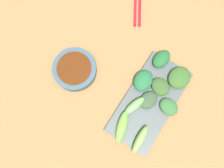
# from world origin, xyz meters

# --- Properties ---
(tabletop) EXTENTS (2.10, 2.10, 0.02)m
(tabletop) POSITION_xyz_m (0.00, 0.00, 0.01)
(tabletop) COLOR olive
(tabletop) RESTS_ON ground
(sauce_bowl) EXTENTS (0.13, 0.13, 0.03)m
(sauce_bowl) POSITION_xyz_m (-0.13, -0.04, 0.04)
(sauce_bowl) COLOR #334B58
(sauce_bowl) RESTS_ON tabletop
(serving_plate) EXTENTS (0.14, 0.29, 0.01)m
(serving_plate) POSITION_xyz_m (0.11, 0.00, 0.03)
(serving_plate) COLOR #434C4D
(serving_plate) RESTS_ON tabletop
(broccoli_leafy_0) EXTENTS (0.06, 0.07, 0.02)m
(broccoli_leafy_0) POSITION_xyz_m (0.11, 0.00, 0.04)
(broccoli_leafy_0) COLOR #2D462D
(broccoli_leafy_0) RESTS_ON serving_plate
(broccoli_stalk_1) EXTENTS (0.03, 0.09, 0.03)m
(broccoli_stalk_1) POSITION_xyz_m (0.15, -0.11, 0.05)
(broccoli_stalk_1) COLOR #75A94C
(broccoli_stalk_1) RESTS_ON serving_plate
(broccoli_stalk_2) EXTENTS (0.04, 0.08, 0.03)m
(broccoli_stalk_2) POSITION_xyz_m (0.08, -0.04, 0.05)
(broccoli_stalk_2) COLOR #67A855
(broccoli_stalk_2) RESTS_ON serving_plate
(broccoli_stalk_3) EXTENTS (0.05, 0.10, 0.03)m
(broccoli_stalk_3) POSITION_xyz_m (0.08, -0.11, 0.05)
(broccoli_stalk_3) COLOR #64B33E
(broccoli_stalk_3) RESTS_ON serving_plate
(broccoli_leafy_4) EXTENTS (0.06, 0.07, 0.03)m
(broccoli_leafy_4) POSITION_xyz_m (0.07, 0.04, 0.05)
(broccoli_leafy_4) COLOR #1E5B34
(broccoli_leafy_4) RESTS_ON serving_plate
(broccoli_leafy_5) EXTENTS (0.06, 0.06, 0.02)m
(broccoli_leafy_5) POSITION_xyz_m (0.17, 0.01, 0.04)
(broccoli_leafy_5) COLOR #2E5C2F
(broccoli_leafy_5) RESTS_ON serving_plate
(broccoli_leafy_6) EXTENTS (0.05, 0.07, 0.03)m
(broccoli_leafy_6) POSITION_xyz_m (0.08, 0.13, 0.05)
(broccoli_leafy_6) COLOR #1D552A
(broccoli_leafy_6) RESTS_ON serving_plate
(broccoli_leafy_7) EXTENTS (0.07, 0.08, 0.02)m
(broccoli_leafy_7) POSITION_xyz_m (0.15, 0.11, 0.04)
(broccoli_leafy_7) COLOR #2E5523
(broccoli_leafy_7) RESTS_ON serving_plate
(broccoli_leafy_8) EXTENTS (0.07, 0.07, 0.02)m
(broccoli_leafy_8) POSITION_xyz_m (0.12, 0.05, 0.04)
(broccoli_leafy_8) COLOR #2F4C22
(broccoli_leafy_8) RESTS_ON serving_plate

